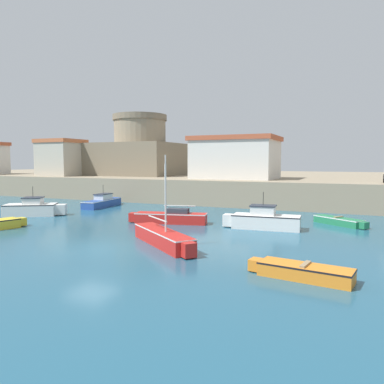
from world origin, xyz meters
The scene contains 12 objects.
ground_plane centered at (0.00, 0.00, 0.00)m, with size 200.00×200.00×0.00m, color #235670.
quay_seawall centered at (0.00, 39.30, 1.31)m, with size 120.00×40.00×2.63m, color gray.
sailboat_red_0 centered at (0.15, 8.78, 0.47)m, with size 5.92×2.47×5.07m.
motorboat_white_1 centered at (-12.27, 7.58, 0.61)m, with size 4.97×3.84×2.47m.
dinghy_green_2 centered at (11.68, 13.10, 0.30)m, with size 3.83×3.07×0.62m.
sailboat_red_4 centered at (3.22, 2.09, 0.45)m, with size 5.54×4.65×4.47m.
motorboat_white_5 centered at (7.02, 9.39, 0.61)m, with size 5.31×1.98×2.52m.
dinghy_orange_6 centered at (10.95, -0.77, 0.30)m, with size 4.18×1.67×0.63m.
motorboat_blue_7 centered at (-10.75, 15.03, 0.50)m, with size 2.08×6.13×2.23m.
fortress centered at (-16.00, 30.68, 5.69)m, with size 12.36×12.36×8.54m.
harbor_shed_near_wharf centered at (0.00, 25.28, 5.02)m, with size 9.43×6.92×4.74m.
harbor_shed_far_end centered at (-24.00, 23.46, 5.10)m, with size 5.37×4.88×4.90m.
Camera 1 is at (12.86, -15.65, 4.60)m, focal length 35.00 mm.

